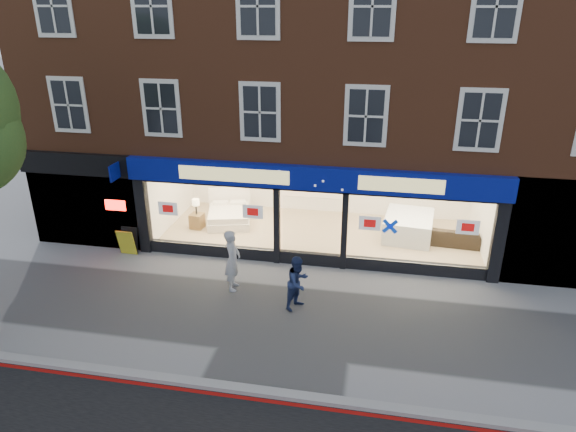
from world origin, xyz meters
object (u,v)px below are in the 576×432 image
(a_board, at_px, (128,241))
(sofa, at_px, (454,236))
(pedestrian_blue, at_px, (298,283))
(display_bed, at_px, (229,214))
(pedestrian_grey, at_px, (233,260))
(mattress_stack, at_px, (408,226))

(a_board, bearing_deg, sofa, 15.73)
(sofa, height_order, pedestrian_blue, pedestrian_blue)
(display_bed, relative_size, pedestrian_grey, 1.21)
(pedestrian_blue, bearing_deg, display_bed, 64.81)
(pedestrian_blue, bearing_deg, sofa, -13.73)
(sofa, bearing_deg, pedestrian_blue, 49.89)
(sofa, height_order, pedestrian_grey, pedestrian_grey)
(sofa, distance_m, pedestrian_blue, 6.54)
(sofa, relative_size, pedestrian_blue, 1.34)
(mattress_stack, height_order, pedestrian_grey, pedestrian_grey)
(a_board, xyz_separation_m, pedestrian_blue, (6.02, -2.13, 0.31))
(mattress_stack, distance_m, sofa, 1.54)
(sofa, bearing_deg, display_bed, 1.29)
(a_board, relative_size, pedestrian_grey, 0.49)
(a_board, height_order, pedestrian_grey, pedestrian_grey)
(a_board, bearing_deg, mattress_stack, 19.74)
(mattress_stack, relative_size, pedestrian_grey, 1.20)
(mattress_stack, height_order, sofa, mattress_stack)
(pedestrian_blue, bearing_deg, pedestrian_grey, 102.79)
(mattress_stack, xyz_separation_m, a_board, (-9.08, -2.86, -0.05))
(a_board, distance_m, pedestrian_grey, 4.31)
(sofa, distance_m, pedestrian_grey, 7.72)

